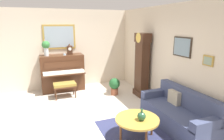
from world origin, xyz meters
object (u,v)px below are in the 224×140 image
(piano, at_px, (63,73))
(potted_plant, at_px, (115,85))
(piano_bench, at_px, (65,85))
(coffee_table, at_px, (137,120))
(flower_vase, at_px, (46,46))
(grandfather_clock, at_px, (142,67))
(teacup, at_px, (65,54))
(mantel_clock, at_px, (70,50))
(couch, at_px, (179,113))
(green_jug, at_px, (142,116))

(piano, relative_size, potted_plant, 2.57)
(piano_bench, xyz_separation_m, coffee_table, (2.85, 1.02, 0.02))
(piano, bearing_deg, flower_vase, -89.71)
(piano, relative_size, piano_bench, 2.06)
(grandfather_clock, distance_m, teacup, 2.63)
(mantel_clock, xyz_separation_m, teacup, (0.07, -0.19, -0.15))
(grandfather_clock, bearing_deg, teacup, -122.72)
(flower_vase, bearing_deg, couch, 36.52)
(coffee_table, height_order, flower_vase, flower_vase)
(teacup, xyz_separation_m, potted_plant, (1.03, 1.42, -0.96))
(coffee_table, bearing_deg, green_jug, 19.77)
(grandfather_clock, relative_size, mantel_clock, 5.34)
(potted_plant, bearing_deg, teacup, -125.95)
(piano, xyz_separation_m, teacup, (0.07, 0.09, 0.65))
(coffee_table, xyz_separation_m, teacup, (-3.54, -0.88, 0.86))
(grandfather_clock, bearing_deg, piano, -122.91)
(grandfather_clock, xyz_separation_m, green_jug, (2.23, -1.28, -0.42))
(couch, distance_m, mantel_clock, 4.11)
(flower_vase, bearing_deg, teacup, 83.20)
(flower_vase, xyz_separation_m, teacup, (0.07, 0.58, -0.29))
(couch, bearing_deg, piano_bench, -141.79)
(couch, bearing_deg, mantel_clock, -152.46)
(piano, height_order, couch, piano)
(piano, relative_size, green_jug, 6.00)
(piano, bearing_deg, mantel_clock, 89.41)
(green_jug, bearing_deg, grandfather_clock, 150.15)
(flower_vase, distance_m, teacup, 0.65)
(couch, height_order, coffee_table, couch)
(coffee_table, distance_m, flower_vase, 4.06)
(piano, height_order, teacup, teacup)
(piano_bench, bearing_deg, mantel_clock, 156.35)
(couch, height_order, green_jug, couch)
(piano, distance_m, mantel_clock, 0.84)
(piano_bench, distance_m, grandfather_clock, 2.51)
(potted_plant, bearing_deg, mantel_clock, -131.78)
(coffee_table, relative_size, flower_vase, 1.52)
(piano, distance_m, coffee_table, 3.75)
(grandfather_clock, xyz_separation_m, couch, (2.03, -0.18, -0.65))
(piano, height_order, flower_vase, flower_vase)
(piano_bench, xyz_separation_m, flower_vase, (-0.76, -0.44, 1.17))
(piano, distance_m, flower_vase, 1.06)
(piano_bench, distance_m, flower_vase, 1.46)
(piano_bench, distance_m, potted_plant, 1.60)
(couch, bearing_deg, green_jug, -79.47)
(grandfather_clock, relative_size, green_jug, 8.46)
(green_jug, bearing_deg, flower_vase, -158.08)
(grandfather_clock, xyz_separation_m, coffee_table, (2.13, -1.32, -0.54))
(coffee_table, xyz_separation_m, potted_plant, (-2.51, 0.54, -0.10))
(coffee_table, height_order, teacup, teacup)
(potted_plant, bearing_deg, couch, 14.01)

